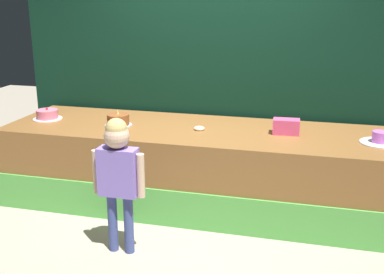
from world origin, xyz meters
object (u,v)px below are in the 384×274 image
at_px(cake_left, 47,115).
at_px(cake_right, 380,139).
at_px(donut, 199,128).
at_px(child_figure, 118,168).
at_px(pink_box, 286,127).
at_px(cake_center, 118,120).

height_order(cake_left, cake_right, cake_left).
bearing_deg(donut, cake_left, 179.83).
relative_size(child_figure, pink_box, 4.66).
bearing_deg(cake_right, child_figure, -153.54).
bearing_deg(pink_box, donut, -175.01).
height_order(child_figure, cake_right, child_figure).
bearing_deg(cake_left, donut, -0.17).
distance_m(donut, cake_left, 1.67).
bearing_deg(cake_center, cake_right, 0.59).
bearing_deg(cake_right, cake_left, 179.56).
relative_size(cake_left, cake_center, 1.10).
bearing_deg(child_figure, cake_left, 139.79).
relative_size(pink_box, cake_left, 0.81).
bearing_deg(pink_box, cake_center, -175.90).
distance_m(donut, cake_center, 0.84).
bearing_deg(cake_left, cake_center, -3.55).
height_order(cake_left, cake_center, cake_center).
relative_size(pink_box, donut, 2.31).
relative_size(cake_center, cake_right, 0.80).
relative_size(pink_box, cake_center, 0.89).
xyz_separation_m(cake_center, cake_right, (2.50, 0.03, -0.02)).
bearing_deg(child_figure, donut, 68.68).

